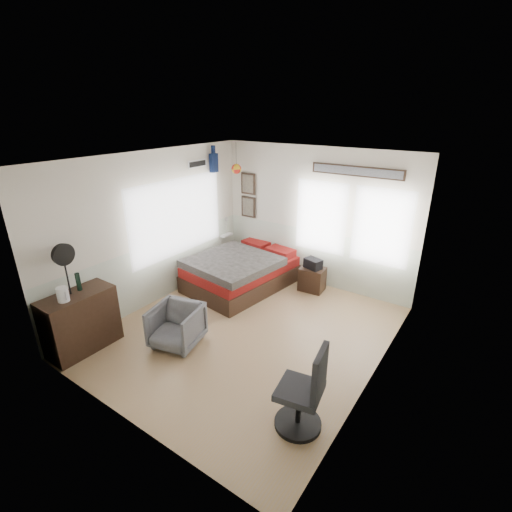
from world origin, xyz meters
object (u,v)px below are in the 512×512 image
object	(u,v)px
armchair	(176,326)
nightstand	(312,279)
bed	(241,272)
task_chair	(305,397)
dresser	(81,322)

from	to	relation	value
armchair	nightstand	distance (m)	2.90
bed	task_chair	bearing A→B (deg)	-34.61
bed	dresser	distance (m)	3.04
bed	armchair	xyz separation A→B (m)	(0.38, -2.10, -0.00)
armchair	task_chair	distance (m)	2.33
armchair	task_chair	size ratio (longest dim) A/B	0.65
dresser	nightstand	size ratio (longest dim) A/B	2.16
nightstand	task_chair	bearing A→B (deg)	-70.30
dresser	task_chair	size ratio (longest dim) A/B	0.94
nightstand	bed	bearing A→B (deg)	-157.06
dresser	armchair	distance (m)	1.37
armchair	nightstand	size ratio (longest dim) A/B	1.50
dresser	task_chair	bearing A→B (deg)	8.87
bed	nightstand	world-z (taller)	bed
bed	task_chair	size ratio (longest dim) A/B	2.09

